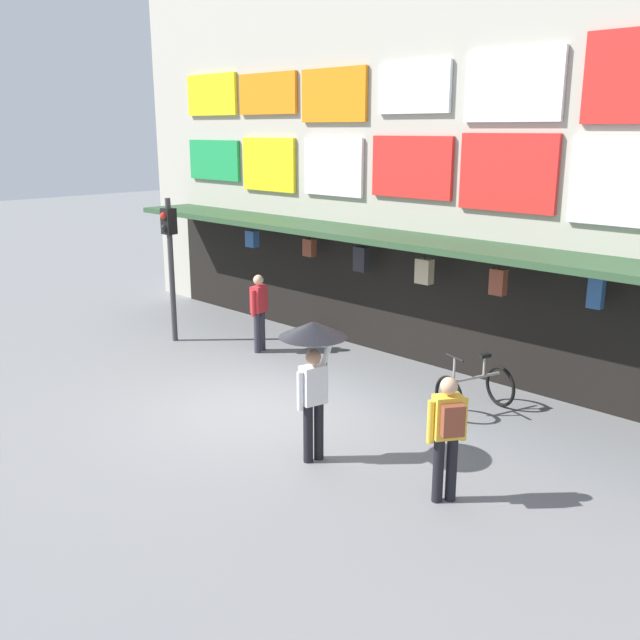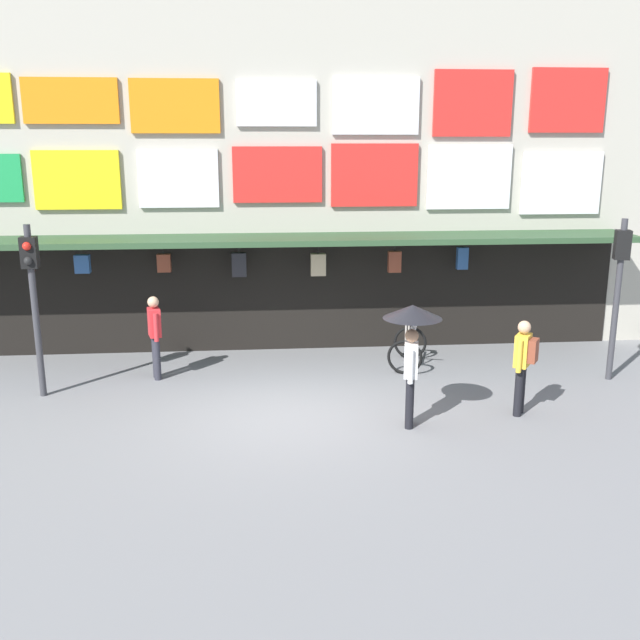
{
  "view_description": "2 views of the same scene",
  "coord_description": "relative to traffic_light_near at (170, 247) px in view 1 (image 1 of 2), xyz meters",
  "views": [
    {
      "loc": [
        8.7,
        -7.35,
        4.63
      ],
      "look_at": [
        0.21,
        1.21,
        1.39
      ],
      "focal_mm": 39.91,
      "sensor_mm": 36.0,
      "label": 1
    },
    {
      "loc": [
        -0.42,
        -11.63,
        4.65
      ],
      "look_at": [
        0.65,
        0.83,
        1.46
      ],
      "focal_mm": 39.89,
      "sensor_mm": 36.0,
      "label": 2
    }
  ],
  "objects": [
    {
      "name": "ground_plane",
      "position": [
        4.51,
        -1.29,
        -2.14
      ],
      "size": [
        80.0,
        80.0,
        0.0
      ],
      "primitive_type": "plane",
      "color": "slate"
    },
    {
      "name": "shopfront",
      "position": [
        4.51,
        3.28,
        1.82
      ],
      "size": [
        18.0,
        2.6,
        8.0
      ],
      "color": "#B2AD9E",
      "rests_on": "ground"
    },
    {
      "name": "traffic_light_near",
      "position": [
        0.0,
        0.0,
        0.0
      ],
      "size": [
        0.29,
        0.33,
        3.2
      ],
      "color": "#38383D",
      "rests_on": "ground"
    },
    {
      "name": "bicycle_parked",
      "position": [
        7.14,
        1.18,
        -1.75
      ],
      "size": [
        1.04,
        1.32,
        1.05
      ],
      "color": "black",
      "rests_on": "ground"
    },
    {
      "name": "pedestrian_with_umbrella",
      "position": [
        6.51,
        -2.02,
        -0.5
      ],
      "size": [
        0.96,
        0.96,
        2.08
      ],
      "color": "black",
      "rests_on": "ground"
    },
    {
      "name": "pedestrian_in_white",
      "position": [
        1.99,
        0.83,
        -1.19
      ],
      "size": [
        0.31,
        0.51,
        1.68
      ],
      "color": "#2D2D38",
      "rests_on": "ground"
    },
    {
      "name": "pedestrian_in_yellow",
      "position": [
        8.55,
        -1.67,
        -1.16
      ],
      "size": [
        0.47,
        0.48,
        1.68
      ],
      "color": "black",
      "rests_on": "ground"
    }
  ]
}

